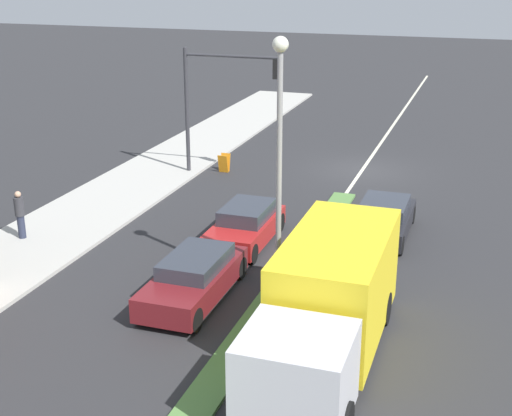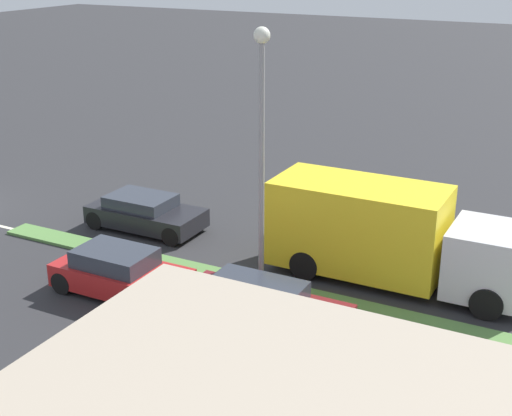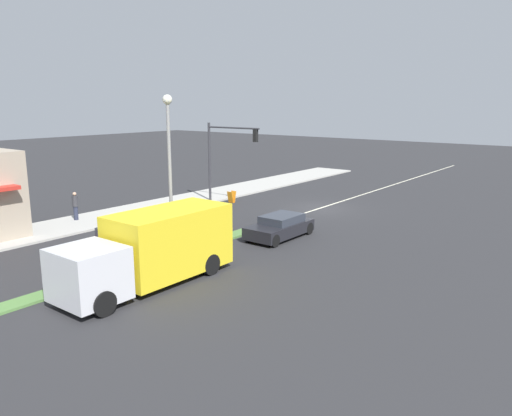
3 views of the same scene
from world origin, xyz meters
name	(u,v)px [view 1 (image 1 of 3)]	position (x,y,z in m)	size (l,w,h in m)	color
ground_plane	(226,367)	(0.00, 18.00, 0.00)	(160.00, 160.00, 0.00)	#2B2B2D
lane_marking_center	(362,170)	(0.00, 0.00, 0.00)	(0.16, 60.00, 0.01)	beige
traffic_signal_main	(216,91)	(6.12, 2.99, 3.90)	(4.59, 0.34, 5.60)	#333338
street_lamp	(279,136)	(0.00, 13.70, 4.78)	(0.44, 0.44, 7.37)	gray
pedestrian	(20,213)	(9.70, 12.61, 1.02)	(0.34, 0.34, 1.71)	#282D42
warning_aframe_sign	(224,163)	(6.05, 2.34, 0.43)	(0.45, 0.53, 0.84)	orange
delivery_truck	(329,303)	(-2.20, 16.73, 1.47)	(2.44, 7.50, 2.87)	silver
hatchback_red	(246,226)	(2.20, 10.30, 0.65)	(1.77, 3.96, 1.34)	#AD1E1E
sedan_dark	(383,219)	(-2.20, 7.99, 0.60)	(1.89, 4.07, 1.23)	black
sedan_maroon	(194,278)	(2.20, 14.83, 0.65)	(1.80, 4.47, 1.32)	maroon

